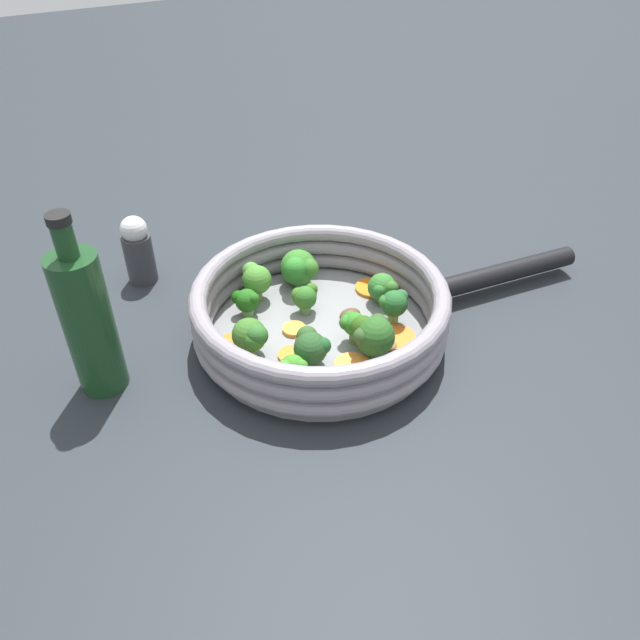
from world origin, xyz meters
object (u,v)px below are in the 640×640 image
object	(u,v)px
broccoli_floret_0	(292,368)
broccoli_floret_6	(352,324)
skillet	(320,333)
broccoli_floret_3	(246,301)
carrot_slice_2	(253,376)
carrot_slice_5	(371,288)
carrot_slice_4	(231,344)
broccoli_floret_2	(306,297)
carrot_slice_0	(395,338)
mushroom_piece_0	(306,341)
carrot_slice_7	(291,355)
salt_shaker	(138,250)
mushroom_piece_3	(387,343)
broccoli_floret_5	(256,278)
broccoli_floret_10	(382,288)
oil_bottle	(88,321)
carrot_slice_6	(294,329)
broccoli_floret_9	(252,337)
broccoli_floret_1	(311,346)
broccoli_floret_7	(299,268)
broccoli_floret_8	(394,304)
mushroom_piece_2	(245,328)
carrot_slice_3	(355,365)
mushroom_piece_1	(349,314)
broccoli_floret_4	(372,334)

from	to	relation	value
broccoli_floret_0	broccoli_floret_6	distance (m)	0.10
skillet	broccoli_floret_3	xyz separation A→B (m)	(0.07, 0.07, 0.03)
carrot_slice_2	carrot_slice_5	size ratio (longest dim) A/B	0.82
carrot_slice_4	broccoli_floret_2	size ratio (longest dim) A/B	0.89
carrot_slice_0	mushroom_piece_0	xyz separation A→B (m)	(0.04, 0.10, 0.00)
carrot_slice_5	carrot_slice_7	xyz separation A→B (m)	(-0.07, 0.15, -0.00)
carrot_slice_0	salt_shaker	world-z (taller)	salt_shaker
carrot_slice_0	broccoli_floret_2	distance (m)	0.12
broccoli_floret_6	mushroom_piece_3	size ratio (longest dim) A/B	1.53
broccoli_floret_5	broccoli_floret_10	bearing A→B (deg)	-122.09
broccoli_floret_5	salt_shaker	xyz separation A→B (m)	(0.13, 0.11, 0.01)
broccoli_floret_3	salt_shaker	size ratio (longest dim) A/B	0.38
carrot_slice_2	broccoli_floret_5	bearing A→B (deg)	-25.81
carrot_slice_4	broccoli_floret_10	bearing A→B (deg)	-93.70
broccoli_floret_2	carrot_slice_5	bearing A→B (deg)	-88.92
carrot_slice_7	oil_bottle	bearing A→B (deg)	70.24
broccoli_floret_2	broccoli_floret_5	size ratio (longest dim) A/B	0.78
broccoli_floret_0	broccoli_floret_3	world-z (taller)	broccoli_floret_3
broccoli_floret_6	broccoli_floret_10	bearing A→B (deg)	-56.59
salt_shaker	carrot_slice_6	bearing A→B (deg)	-149.37
broccoli_floret_3	carrot_slice_0	bearing A→B (deg)	-133.37
broccoli_floret_9	broccoli_floret_10	size ratio (longest dim) A/B	1.20
carrot_slice_2	salt_shaker	size ratio (longest dim) A/B	0.36
broccoli_floret_1	broccoli_floret_3	distance (m)	0.12
carrot_slice_5	carrot_slice_6	bearing A→B (deg)	102.83
carrot_slice_0	broccoli_floret_3	bearing A→B (deg)	46.63
skillet	carrot_slice_0	distance (m)	0.09
broccoli_floret_7	broccoli_floret_10	size ratio (longest dim) A/B	1.28
broccoli_floret_6	broccoli_floret_0	bearing A→B (deg)	107.52
broccoli_floret_6	salt_shaker	world-z (taller)	salt_shaker
broccoli_floret_8	mushroom_piece_0	size ratio (longest dim) A/B	1.66
carrot_slice_5	mushroom_piece_3	size ratio (longest dim) A/B	1.63
carrot_slice_7	mushroom_piece_2	distance (m)	0.07
carrot_slice_6	carrot_slice_7	xyz separation A→B (m)	(-0.04, 0.02, -0.00)
carrot_slice_3	oil_bottle	bearing A→B (deg)	64.65
carrot_slice_0	carrot_slice_3	distance (m)	0.07
broccoli_floret_2	oil_bottle	size ratio (longest dim) A/B	0.18
broccoli_floret_7	mushroom_piece_0	xyz separation A→B (m)	(-0.11, 0.05, -0.02)
broccoli_floret_8	mushroom_piece_3	size ratio (longest dim) A/B	1.79
carrot_slice_7	broccoli_floret_10	world-z (taller)	broccoli_floret_10
carrot_slice_4	carrot_slice_5	bearing A→B (deg)	-85.16
broccoli_floret_2	broccoli_floret_3	world-z (taller)	broccoli_floret_2
carrot_slice_4	broccoli_floret_10	size ratio (longest dim) A/B	0.83
carrot_slice_5	broccoli_floret_1	xyz separation A→B (m)	(-0.09, 0.14, 0.02)
mushroom_piece_2	broccoli_floret_8	bearing A→B (deg)	-113.55
mushroom_piece_0	mushroom_piece_1	distance (m)	0.07
broccoli_floret_4	mushroom_piece_2	bearing A→B (deg)	46.53
broccoli_floret_2	broccoli_floret_7	distance (m)	0.06
carrot_slice_5	broccoli_floret_4	xyz separation A→B (m)	(-0.11, 0.07, 0.03)
broccoli_floret_2	broccoli_floret_6	world-z (taller)	broccoli_floret_6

